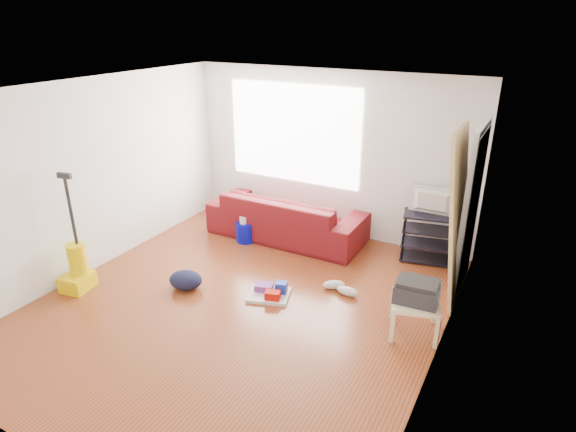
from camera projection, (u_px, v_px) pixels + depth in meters
The scene contains 13 objects.
room at pixel (248, 204), 5.34m from camera, with size 4.51×5.01×2.51m.
sofa at pixel (287, 237), 7.50m from camera, with size 2.39×0.94×0.70m, color #55120F.
tv_stand at pixel (427, 237), 6.67m from camera, with size 0.75×0.52×0.69m.
tv at pixel (431, 202), 6.47m from camera, with size 0.64×0.08×0.37m, color black.
side_table at pixel (415, 305), 5.12m from camera, with size 0.61×0.61×0.40m.
printer at pixel (417, 291), 5.05m from camera, with size 0.48×0.38×0.24m.
bucket at pixel (246, 241), 7.37m from camera, with size 0.30×0.30×0.30m, color #0409A4.
toilet_paper at pixel (244, 229), 7.27m from camera, with size 0.11×0.11×0.11m, color white.
cleaning_tray at pixel (270, 292), 5.90m from camera, with size 0.59×0.53×0.18m.
backpack at pixel (186, 288), 6.09m from camera, with size 0.42×0.34×0.23m, color black.
sneakers at pixel (340, 288), 5.98m from camera, with size 0.50×0.26×0.11m.
vacuum at pixel (77, 268), 5.99m from camera, with size 0.37×0.41×1.51m.
door_panel at pixel (447, 296), 5.91m from camera, with size 0.04×0.84×2.09m, color #A48049.
Camera 1 is at (2.83, -4.01, 3.19)m, focal length 30.00 mm.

